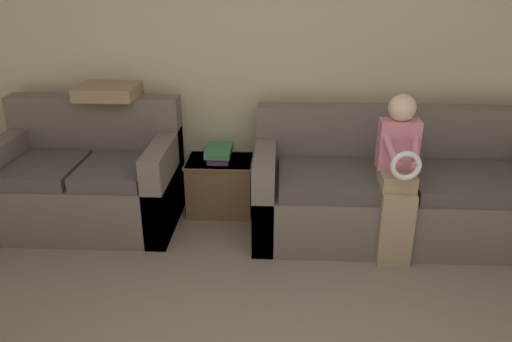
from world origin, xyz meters
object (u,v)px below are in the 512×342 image
couch_main (399,192)px  throw_pillow (109,90)px  child_left_seated (398,171)px  side_shelf (220,185)px  couch_side (89,181)px  book_stack (219,153)px

couch_main → throw_pillow: size_ratio=4.80×
child_left_seated → side_shelf: child_left_seated is taller
side_shelf → throw_pillow: size_ratio=1.18×
couch_side → book_stack: (1.04, 0.23, 0.18)m
book_stack → throw_pillow: (-0.89, 0.06, 0.51)m
couch_main → throw_pillow: bearing=171.9°
child_left_seated → side_shelf: (-1.32, 0.65, -0.42)m
book_stack → couch_side: bearing=-167.6°
couch_side → book_stack: bearing=12.4°
couch_main → book_stack: bearing=169.4°
child_left_seated → side_shelf: 1.53m
child_left_seated → book_stack: bearing=154.0°
side_shelf → book_stack: book_stack is taller
side_shelf → couch_main: bearing=-10.7°
child_left_seated → throw_pillow: 2.35m
couch_main → book_stack: 1.48m
couch_main → child_left_seated: child_left_seated is taller
child_left_seated → book_stack: size_ratio=3.75×
side_shelf → child_left_seated: bearing=-26.2°
couch_main → couch_side: 2.49m
child_left_seated → book_stack: child_left_seated is taller
couch_main → throw_pillow: (-2.34, 0.33, 0.70)m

